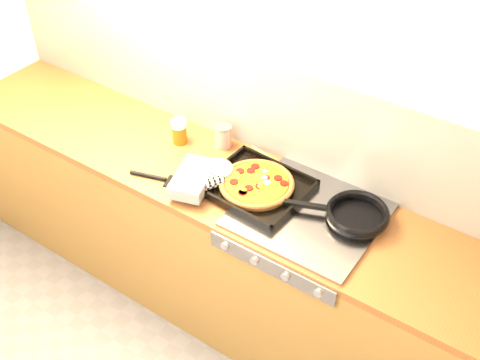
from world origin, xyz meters
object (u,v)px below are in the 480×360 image
Objects in this scene: pizza_on_tray at (240,182)px; tomato_can at (223,136)px; juice_glass at (179,131)px; frying_pan at (356,214)px.

pizza_on_tray is 0.34m from tomato_can.
pizza_on_tray is 4.56× the size of juice_glass.
tomato_can reaches higher than frying_pan.
juice_glass reaches higher than pizza_on_tray.
tomato_can is (-0.26, 0.23, 0.01)m from pizza_on_tray.
tomato_can reaches higher than pizza_on_tray.
juice_glass is at bearing 163.80° from pizza_on_tray.
tomato_can is at bearing 171.50° from frying_pan.
juice_glass is (-0.20, -0.09, 0.01)m from tomato_can.
frying_pan is 3.70× the size of juice_glass.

